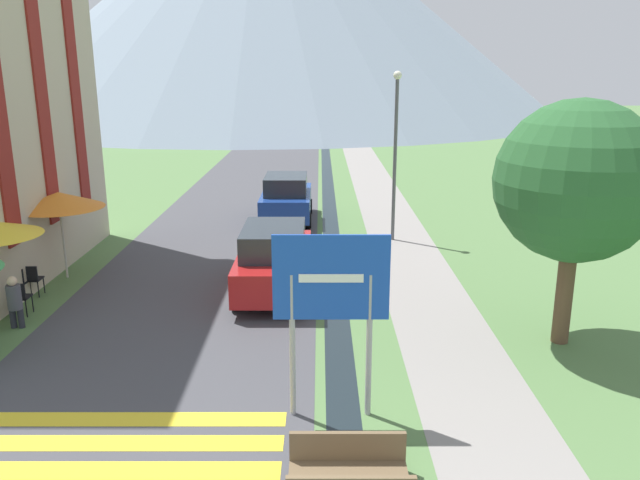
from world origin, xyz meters
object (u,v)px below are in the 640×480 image
at_px(cafe_umbrella_rear_orange, 60,200).
at_px(person_seated_far, 15,299).
at_px(parked_car_near, 275,259).
at_px(cafe_chair_middle, 20,296).
at_px(road_sign, 332,296).
at_px(cafe_chair_far_left, 33,277).
at_px(parked_car_far, 287,198).
at_px(streetlamp, 396,144).
at_px(cafe_chair_far_right, 19,280).
at_px(tree_by_path, 578,182).
at_px(footbridge, 350,480).

xyz_separation_m(cafe_umbrella_rear_orange, person_seated_far, (0.27, -3.58, -1.57)).
distance_m(parked_car_near, cafe_chair_middle, 6.23).
distance_m(road_sign, cafe_chair_far_left, 9.74).
bearing_deg(parked_car_far, streetlamp, -36.14).
relative_size(cafe_chair_far_right, cafe_umbrella_rear_orange, 0.34).
bearing_deg(cafe_chair_middle, cafe_chair_far_right, 133.33).
bearing_deg(cafe_umbrella_rear_orange, road_sign, -44.73).
xyz_separation_m(parked_car_far, tree_by_path, (6.53, -11.24, 2.61)).
xyz_separation_m(parked_car_near, person_seated_far, (-5.74, -2.38, -0.23)).
bearing_deg(cafe_umbrella_rear_orange, cafe_chair_far_left, -100.08).
height_order(cafe_chair_middle, tree_by_path, tree_by_path).
bearing_deg(road_sign, cafe_chair_middle, 148.87).
height_order(cafe_chair_middle, cafe_umbrella_rear_orange, cafe_umbrella_rear_orange).
distance_m(road_sign, cafe_umbrella_rear_orange, 10.40).
height_order(footbridge, person_seated_far, person_seated_far).
height_order(cafe_chair_far_left, person_seated_far, person_seated_far).
distance_m(parked_car_near, cafe_chair_far_right, 6.57).
bearing_deg(tree_by_path, cafe_chair_far_left, 167.55).
bearing_deg(cafe_umbrella_rear_orange, streetlamp, 22.90).
height_order(footbridge, streetlamp, streetlamp).
bearing_deg(tree_by_path, streetlamp, 107.70).
height_order(road_sign, cafe_chair_middle, road_sign).
bearing_deg(road_sign, tree_by_path, 30.63).
distance_m(road_sign, person_seated_far, 8.17).
bearing_deg(parked_car_far, footbridge, -84.01).
bearing_deg(cafe_chair_far_left, road_sign, -22.49).
xyz_separation_m(parked_car_near, cafe_chair_middle, (-5.98, -1.67, -0.40)).
relative_size(road_sign, tree_by_path, 0.61).
xyz_separation_m(road_sign, footbridge, (0.22, -2.09, -1.93)).
relative_size(parked_car_far, cafe_chair_far_left, 4.80).
bearing_deg(streetlamp, cafe_umbrella_rear_orange, -157.10).
xyz_separation_m(road_sign, tree_by_path, (5.04, 2.98, 1.36)).
height_order(road_sign, footbridge, road_sign).
distance_m(parked_car_far, cafe_chair_far_right, 10.80).
xyz_separation_m(cafe_umbrella_rear_orange, tree_by_path, (12.43, -4.33, 1.26)).
relative_size(cafe_chair_far_left, cafe_umbrella_rear_orange, 0.34).
distance_m(cafe_chair_far_left, cafe_umbrella_rear_orange, 2.33).
bearing_deg(road_sign, parked_car_near, 102.68).
bearing_deg(tree_by_path, footbridge, -133.53).
bearing_deg(parked_car_near, cafe_chair_middle, -164.42).
bearing_deg(road_sign, footbridge, -83.85).
relative_size(person_seated_far, streetlamp, 0.22).
bearing_deg(cafe_chair_middle, cafe_chair_far_left, 119.59).
relative_size(road_sign, streetlamp, 0.56).
bearing_deg(streetlamp, cafe_chair_far_left, -150.60).
bearing_deg(parked_car_near, parked_car_far, 90.78).
xyz_separation_m(footbridge, person_seated_far, (-7.34, 5.82, 0.46)).
distance_m(footbridge, cafe_chair_middle, 10.01).
bearing_deg(cafe_umbrella_rear_orange, parked_car_near, -11.31).
distance_m(cafe_chair_middle, tree_by_path, 12.84).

